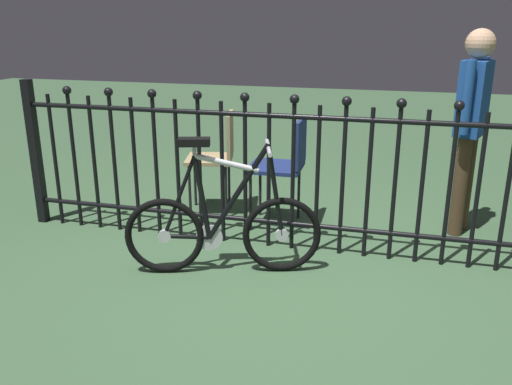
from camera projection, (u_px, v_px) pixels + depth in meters
ground_plane at (278, 283)px, 3.51m from camera, size 20.00×20.00×0.00m
iron_fence at (287, 170)px, 3.86m from camera, size 4.42×0.07×1.19m
bicycle at (223, 227)px, 3.57m from camera, size 1.27×0.49×0.93m
chair_navy at (286, 160)px, 4.33m from camera, size 0.44×0.43×0.89m
chair_tan at (218, 152)px, 4.64m from camera, size 0.47×0.47×0.88m
person_visitor at (471, 116)px, 4.07m from camera, size 0.27×0.45×1.58m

